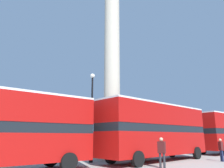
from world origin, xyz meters
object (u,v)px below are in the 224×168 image
monument_column (112,81)px  bus_b (157,129)px  street_lamp (92,115)px  pedestrian_near_lamp (162,150)px  pedestrian_by_plinth (221,148)px

monument_column → bus_b: monument_column is taller
bus_b → street_lamp: size_ratio=1.63×
street_lamp → pedestrian_near_lamp: size_ratio=3.77×
bus_b → pedestrian_by_plinth: 5.11m
monument_column → bus_b: size_ratio=2.04×
monument_column → bus_b: 6.69m
monument_column → bus_b: bearing=-76.4°
street_lamp → pedestrian_near_lamp: bearing=-71.0°
pedestrian_by_plinth → bus_b: bearing=-93.6°
monument_column → pedestrian_by_plinth: monument_column is taller
monument_column → pedestrian_by_plinth: bearing=-57.4°
street_lamp → monument_column: bearing=30.1°
street_lamp → pedestrian_by_plinth: (8.42, -5.58, -2.53)m
bus_b → monument_column: bearing=98.5°
pedestrian_near_lamp → pedestrian_by_plinth: pedestrian_near_lamp is taller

